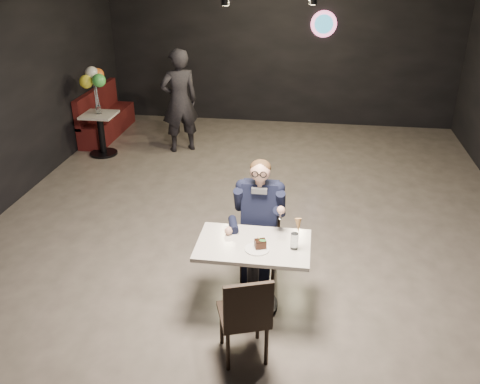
% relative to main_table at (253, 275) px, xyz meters
% --- Properties ---
extents(floor, '(9.00, 9.00, 0.00)m').
position_rel_main_table_xyz_m(floor, '(-0.20, 1.66, -0.38)').
color(floor, gray).
rests_on(floor, ground).
extents(wall_sign, '(0.50, 0.06, 0.50)m').
position_rel_main_table_xyz_m(wall_sign, '(0.60, 6.13, 1.62)').
color(wall_sign, pink).
rests_on(wall_sign, floor).
extents(main_table, '(1.10, 0.70, 0.75)m').
position_rel_main_table_xyz_m(main_table, '(0.00, 0.00, 0.00)').
color(main_table, silver).
rests_on(main_table, floor).
extents(chair_far, '(0.42, 0.46, 0.92)m').
position_rel_main_table_xyz_m(chair_far, '(0.00, 0.55, 0.09)').
color(chair_far, black).
rests_on(chair_far, floor).
extents(chair_near, '(0.55, 0.57, 0.92)m').
position_rel_main_table_xyz_m(chair_near, '(0.00, -0.69, 0.09)').
color(chair_near, black).
rests_on(chair_near, floor).
extents(seated_man, '(0.60, 0.80, 1.44)m').
position_rel_main_table_xyz_m(seated_man, '(0.00, 0.55, 0.34)').
color(seated_man, black).
rests_on(seated_man, floor).
extents(dessert_plate, '(0.24, 0.24, 0.01)m').
position_rel_main_table_xyz_m(dessert_plate, '(0.05, -0.10, 0.38)').
color(dessert_plate, white).
rests_on(dessert_plate, main_table).
extents(cake_slice, '(0.13, 0.11, 0.07)m').
position_rel_main_table_xyz_m(cake_slice, '(0.08, -0.08, 0.42)').
color(cake_slice, black).
rests_on(cake_slice, dessert_plate).
extents(mint_leaf, '(0.07, 0.04, 0.01)m').
position_rel_main_table_xyz_m(mint_leaf, '(0.10, -0.08, 0.47)').
color(mint_leaf, '#287C2E').
rests_on(mint_leaf, cake_slice).
extents(sundae_glass, '(0.07, 0.07, 0.16)m').
position_rel_main_table_xyz_m(sundae_glass, '(0.39, -0.03, 0.46)').
color(sundae_glass, silver).
rests_on(sundae_glass, main_table).
extents(wafer_cone, '(0.08, 0.08, 0.13)m').
position_rel_main_table_xyz_m(wafer_cone, '(0.42, -0.02, 0.62)').
color(wafer_cone, '#B38549').
rests_on(wafer_cone, sundae_glass).
extents(booth_bench, '(0.46, 1.83, 0.91)m').
position_rel_main_table_xyz_m(booth_bench, '(-3.45, 4.82, 0.08)').
color(booth_bench, '#4B1210').
rests_on(booth_bench, floor).
extents(side_table, '(0.55, 0.55, 0.69)m').
position_rel_main_table_xyz_m(side_table, '(-3.15, 3.82, -0.03)').
color(side_table, silver).
rests_on(side_table, floor).
extents(balloon_vase, '(0.09, 0.09, 0.14)m').
position_rel_main_table_xyz_m(balloon_vase, '(-3.15, 3.82, 0.45)').
color(balloon_vase, silver).
rests_on(balloon_vase, side_table).
extents(balloon_bunch, '(0.41, 0.41, 0.68)m').
position_rel_main_table_xyz_m(balloon_bunch, '(-3.15, 3.82, 0.86)').
color(balloon_bunch, '#FFF435').
rests_on(balloon_bunch, balloon_vase).
extents(passerby, '(0.79, 0.71, 1.81)m').
position_rel_main_table_xyz_m(passerby, '(-1.82, 4.24, 0.53)').
color(passerby, black).
rests_on(passerby, floor).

